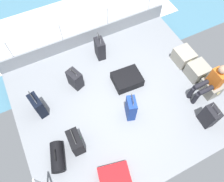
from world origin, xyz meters
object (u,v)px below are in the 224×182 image
object	(u,v)px
suitcase_2	(75,79)
suitcase_1	(115,179)
suitcase_4	(38,105)
suitcase_7	(127,79)
cargo_crate_1	(197,71)
duffel_bag	(57,157)
suitcase_6	(100,49)
cargo_crate_2	(211,87)
suitcase_3	(76,142)
suitcase_0	(209,116)
suitcase_5	(131,108)
passenger_seated	(211,82)
cargo_crate_0	(184,56)

from	to	relation	value
suitcase_2	suitcase_1	bearing A→B (deg)	-3.53
suitcase_4	suitcase_7	size ratio (longest dim) A/B	1.05
cargo_crate_1	duffel_bag	size ratio (longest dim) A/B	0.74
suitcase_6	cargo_crate_2	bearing A→B (deg)	40.78
cargo_crate_2	suitcase_3	world-z (taller)	suitcase_3
suitcase_0	suitcase_2	size ratio (longest dim) A/B	1.23
suitcase_3	suitcase_5	size ratio (longest dim) A/B	0.82
passenger_seated	suitcase_7	size ratio (longest dim) A/B	1.45
passenger_seated	suitcase_2	distance (m)	3.35
passenger_seated	suitcase_0	size ratio (longest dim) A/B	1.41
cargo_crate_2	suitcase_7	distance (m)	2.15
cargo_crate_2	passenger_seated	xyz separation A→B (m)	(0.00, -0.19, 0.38)
cargo_crate_0	suitcase_6	distance (m)	2.36
suitcase_0	suitcase_6	size ratio (longest dim) A/B	0.97
cargo_crate_0	cargo_crate_1	distance (m)	0.57
suitcase_2	cargo_crate_2	bearing A→B (deg)	60.04
suitcase_1	duffel_bag	xyz separation A→B (m)	(-0.96, -0.93, 0.04)
cargo_crate_0	duffel_bag	bearing A→B (deg)	-75.95
passenger_seated	duffel_bag	size ratio (longest dim) A/B	1.59
suitcase_2	suitcase_6	distance (m)	1.17
suitcase_1	suitcase_7	world-z (taller)	suitcase_7
cargo_crate_1	suitcase_7	xyz separation A→B (m)	(-0.65, -1.79, -0.07)
cargo_crate_0	passenger_seated	size ratio (longest dim) A/B	0.51
cargo_crate_0	cargo_crate_2	bearing A→B (deg)	0.92
suitcase_7	suitcase_5	bearing A→B (deg)	-24.01
suitcase_0	suitcase_5	world-z (taller)	suitcase_5
passenger_seated	suitcase_6	world-z (taller)	passenger_seated
passenger_seated	duffel_bag	world-z (taller)	passenger_seated
passenger_seated	suitcase_1	distance (m)	3.15
suitcase_4	duffel_bag	bearing A→B (deg)	-0.38
cargo_crate_1	suitcase_0	world-z (taller)	suitcase_0
cargo_crate_0	suitcase_1	distance (m)	3.74
suitcase_3	suitcase_4	xyz separation A→B (m)	(-1.22, -0.48, 0.03)
cargo_crate_1	suitcase_3	bearing A→B (deg)	-84.16
suitcase_3	suitcase_6	world-z (taller)	suitcase_6
suitcase_6	suitcase_7	size ratio (longest dim) A/B	1.06
cargo_crate_2	suitcase_6	xyz separation A→B (m)	(-2.35, -2.03, 0.10)
suitcase_3	suitcase_5	distance (m)	1.47
suitcase_2	suitcase_4	xyz separation A→B (m)	(0.33, -1.08, 0.04)
duffel_bag	suitcase_1	bearing A→B (deg)	44.15
passenger_seated	suitcase_6	size ratio (longest dim) A/B	1.37
suitcase_0	suitcase_2	xyz separation A→B (m)	(-2.39, -2.40, -0.05)
cargo_crate_2	suitcase_7	xyz separation A→B (m)	(-1.21, -1.78, -0.07)
passenger_seated	suitcase_3	world-z (taller)	passenger_seated
suitcase_4	suitcase_5	distance (m)	2.22
suitcase_6	passenger_seated	bearing A→B (deg)	38.08
suitcase_2	cargo_crate_1	bearing A→B (deg)	68.82
cargo_crate_2	duffel_bag	distance (m)	4.12
passenger_seated	suitcase_4	size ratio (longest dim) A/B	1.39
passenger_seated	suitcase_3	bearing A→B (deg)	-93.21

